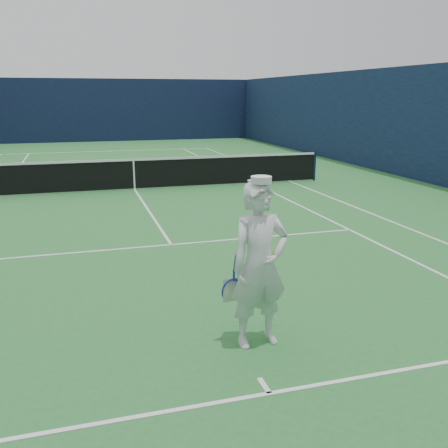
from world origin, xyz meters
The scene contains 5 objects.
ground centered at (0.00, 0.00, 0.00)m, with size 80.00×80.00×0.00m, color #2B7133.
court_markings centered at (0.00, 0.00, 0.00)m, with size 11.03×23.83×0.01m.
windscreen_fence centered at (0.00, 0.00, 2.00)m, with size 20.12×36.12×4.00m.
tennis_net centered at (0.00, 0.00, 0.55)m, with size 12.88×0.09×1.07m.
tennis_player centered at (0.27, -10.82, 1.02)m, with size 0.84×0.56×2.09m.
Camera 1 is at (-1.73, -16.10, 2.99)m, focal length 40.00 mm.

